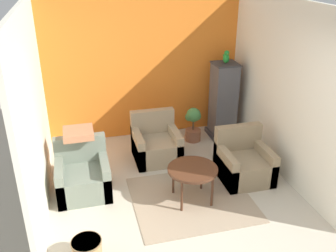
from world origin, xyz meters
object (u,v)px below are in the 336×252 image
(wicker_basket, at_px, (87,250))
(armchair_middle, at_px, (156,145))
(parrot, at_px, (226,57))
(coffee_table, at_px, (193,171))
(armchair_left, at_px, (83,177))
(armchair_right, at_px, (243,163))
(potted_plant, at_px, (193,124))
(birdcage, at_px, (223,101))

(wicker_basket, bearing_deg, armchair_middle, 58.46)
(armchair_middle, distance_m, parrot, 2.02)
(coffee_table, height_order, armchair_middle, armchair_middle)
(coffee_table, relative_size, parrot, 2.96)
(coffee_table, height_order, armchair_left, armchair_left)
(armchair_left, xyz_separation_m, wicker_basket, (-0.04, -1.42, -0.11))
(armchair_left, distance_m, armchair_middle, 1.46)
(armchair_left, height_order, armchair_middle, same)
(armchair_left, distance_m, wicker_basket, 1.42)
(armchair_middle, xyz_separation_m, wicker_basket, (-1.31, -2.13, -0.11))
(armchair_right, xyz_separation_m, armchair_middle, (-1.19, 0.96, 0.00))
(parrot, height_order, potted_plant, parrot)
(armchair_left, height_order, wicker_basket, armchair_left)
(birdcage, distance_m, potted_plant, 0.72)
(armchair_middle, relative_size, parrot, 3.32)
(parrot, bearing_deg, coffee_table, -122.82)
(parrot, height_order, wicker_basket, parrot)
(coffee_table, bearing_deg, armchair_middle, 99.83)
(armchair_right, xyz_separation_m, parrot, (0.26, 1.54, 1.30))
(armchair_right, relative_size, potted_plant, 1.21)
(birdcage, distance_m, wicker_basket, 3.90)
(armchair_right, relative_size, parrot, 3.32)
(birdcage, xyz_separation_m, potted_plant, (-0.62, -0.08, -0.36))
(birdcage, relative_size, wicker_basket, 4.08)
(armchair_right, distance_m, birdcage, 1.62)
(armchair_right, height_order, potted_plant, armchair_right)
(birdcage, bearing_deg, parrot, 90.00)
(birdcage, bearing_deg, potted_plant, -172.58)
(potted_plant, distance_m, wicker_basket, 3.39)
(armchair_middle, height_order, parrot, parrot)
(armchair_middle, bearing_deg, wicker_basket, -121.54)
(armchair_middle, bearing_deg, birdcage, 21.60)
(armchair_left, relative_size, parrot, 3.32)
(coffee_table, distance_m, armchair_right, 1.05)
(birdcage, relative_size, potted_plant, 2.20)
(armchair_right, bearing_deg, parrot, 80.49)
(coffee_table, distance_m, birdcage, 2.26)
(coffee_table, xyz_separation_m, armchair_right, (0.96, 0.35, -0.22))
(armchair_middle, distance_m, wicker_basket, 2.50)
(armchair_left, height_order, potted_plant, armchair_left)
(armchair_right, bearing_deg, armchair_middle, 141.04)
(armchair_right, bearing_deg, coffee_table, -159.82)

